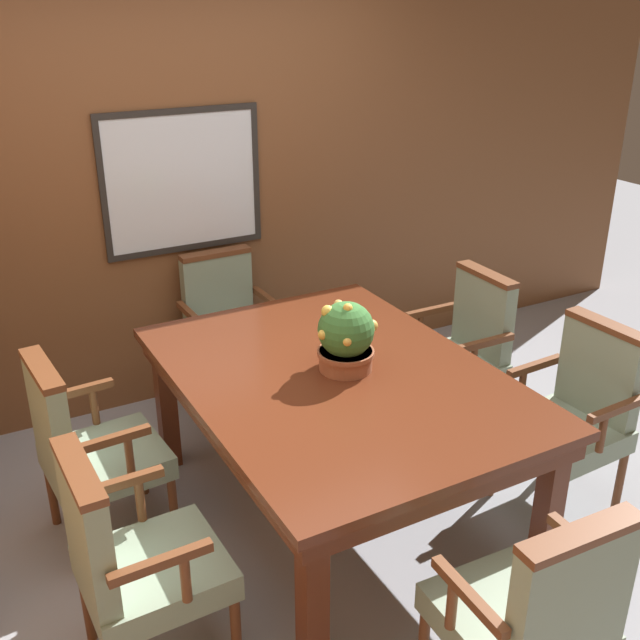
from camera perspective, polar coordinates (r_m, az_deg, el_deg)
ground_plane at (r=3.66m, az=0.35°, el=-15.76°), size 14.00×14.00×0.00m
wall_back at (r=4.48m, az=-10.05°, el=9.10°), size 7.20×0.08×2.45m
dining_table at (r=3.37m, az=1.23°, el=-5.43°), size 1.32×1.81×0.78m
chair_head_near at (r=2.67m, az=15.98°, el=-20.71°), size 0.53×0.52×0.93m
chair_right_near at (r=3.79m, az=18.87°, el=-6.59°), size 0.52×0.54×0.93m
chair_left_far at (r=3.50m, az=-17.35°, el=-9.13°), size 0.53×0.54×0.93m
chair_head_far at (r=4.51m, az=-7.06°, el=-0.46°), size 0.53×0.51×0.93m
chair_left_near at (r=2.85m, az=-14.18°, el=-17.11°), size 0.51×0.53×0.93m
chair_right_far at (r=4.27m, az=10.74°, el=-2.12°), size 0.51×0.53×0.93m
potted_plant at (r=3.30m, az=1.97°, el=-1.33°), size 0.29×0.28×0.33m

